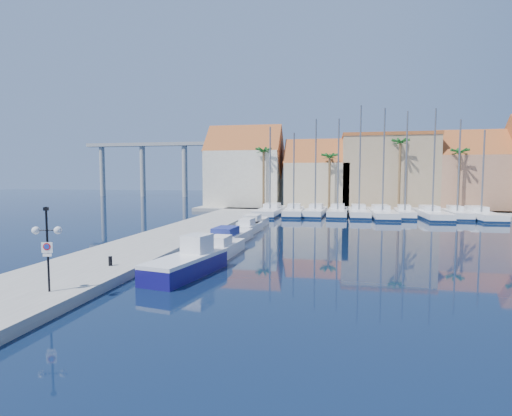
{
  "coord_description": "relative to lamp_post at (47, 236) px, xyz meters",
  "views": [
    {
      "loc": [
        4.3,
        -18.84,
        5.4
      ],
      "look_at": [
        -1.33,
        10.99,
        3.0
      ],
      "focal_mm": 28.0,
      "sensor_mm": 36.0,
      "label": 1
    }
  ],
  "objects": [
    {
      "name": "palm_2",
      "position": [
        21.47,
        46.09,
        7.13
      ],
      "size": [
        2.6,
        2.6,
        11.15
      ],
      "color": "brown",
      "rests_on": "shore_north"
    },
    {
      "name": "sailboat_5",
      "position": [
        18.36,
        39.86,
        -2.3
      ],
      "size": [
        3.17,
        11.24,
        14.14
      ],
      "rotation": [
        0.0,
        0.0,
        0.02
      ],
      "color": "white",
      "rests_on": "ground"
    },
    {
      "name": "sailboat_1",
      "position": [
        6.72,
        40.16,
        -2.31
      ],
      "size": [
        2.74,
        9.59,
        11.3
      ],
      "rotation": [
        0.0,
        0.0,
        0.02
      ],
      "color": "white",
      "rests_on": "ground"
    },
    {
      "name": "palm_0",
      "position": [
        1.47,
        46.09,
        6.19
      ],
      "size": [
        2.6,
        2.6,
        10.15
      ],
      "color": "brown",
      "rests_on": "shore_north"
    },
    {
      "name": "motorboat_west_1",
      "position": [
        3.6,
        16.24,
        -2.38
      ],
      "size": [
        2.77,
        7.28,
        1.4
      ],
      "rotation": [
        0.0,
        0.0,
        -0.07
      ],
      "color": "white",
      "rests_on": "ground"
    },
    {
      "name": "sailboat_2",
      "position": [
        9.69,
        40.54,
        -2.28
      ],
      "size": [
        3.23,
        9.61,
        13.09
      ],
      "rotation": [
        0.0,
        0.0,
        -0.08
      ],
      "color": "white",
      "rests_on": "ground"
    },
    {
      "name": "bollard",
      "position": [
        -0.13,
        5.02,
        -2.13
      ],
      "size": [
        0.21,
        0.21,
        0.52
      ],
      "primitive_type": "cylinder",
      "color": "black",
      "rests_on": "quay_west"
    },
    {
      "name": "motorboat_west_3",
      "position": [
        3.63,
        26.87,
        -2.38
      ],
      "size": [
        2.31,
        6.87,
        1.4
      ],
      "rotation": [
        0.0,
        0.0,
        -0.02
      ],
      "color": "white",
      "rests_on": "ground"
    },
    {
      "name": "fishing_boat",
      "position": [
        4.08,
        5.76,
        -2.19
      ],
      "size": [
        3.17,
        6.26,
        2.09
      ],
      "rotation": [
        0.0,
        0.0,
        -0.21
      ],
      "color": "navy",
      "rests_on": "ground"
    },
    {
      "name": "building_0",
      "position": [
        -2.53,
        51.09,
        3.64
      ],
      "size": [
        12.3,
        9.0,
        13.5
      ],
      "color": "beige",
      "rests_on": "shore_north"
    },
    {
      "name": "sailboat_4",
      "position": [
        15.46,
        40.6,
        -2.27
      ],
      "size": [
        2.73,
        9.9,
        14.71
      ],
      "rotation": [
        0.0,
        0.0,
        -0.01
      ],
      "color": "white",
      "rests_on": "ground"
    },
    {
      "name": "building_3",
      "position": [
        32.47,
        51.09,
        2.97
      ],
      "size": [
        10.3,
        8.0,
        12.0
      ],
      "color": "tan",
      "rests_on": "shore_north"
    },
    {
      "name": "sailboat_6",
      "position": [
        21.38,
        40.8,
        -2.25
      ],
      "size": [
        2.99,
        8.76,
        13.83
      ],
      "rotation": [
        0.0,
        0.0,
        -0.08
      ],
      "color": "white",
      "rests_on": "ground"
    },
    {
      "name": "shore_north",
      "position": [
        17.47,
        52.09,
        -2.64
      ],
      "size": [
        54.0,
        16.0,
        0.5
      ],
      "primitive_type": "cube",
      "color": "gray",
      "rests_on": "ground"
    },
    {
      "name": "viaduct",
      "position": [
        -31.61,
        86.09,
        7.36
      ],
      "size": [
        48.0,
        2.2,
        14.45
      ],
      "color": "#9E9E99",
      "rests_on": "ground"
    },
    {
      "name": "motorboat_west_0",
      "position": [
        4.46,
        11.34,
        -2.38
      ],
      "size": [
        2.03,
        5.47,
        1.4
      ],
      "rotation": [
        0.0,
        0.0,
        -0.06
      ],
      "color": "white",
      "rests_on": "ground"
    },
    {
      "name": "sailboat_7",
      "position": [
        24.49,
        39.85,
        -2.3
      ],
      "size": [
        3.03,
        11.01,
        13.91
      ],
      "rotation": [
        0.0,
        0.0,
        0.01
      ],
      "color": "white",
      "rests_on": "ground"
    },
    {
      "name": "sailboat_3",
      "position": [
        12.68,
        40.68,
        -2.29
      ],
      "size": [
        3.03,
        9.81,
        13.07
      ],
      "rotation": [
        0.0,
        0.0,
        -0.05
      ],
      "color": "white",
      "rests_on": "ground"
    },
    {
      "name": "palm_1",
      "position": [
        11.47,
        46.09,
        5.25
      ],
      "size": [
        2.6,
        2.6,
        9.15
      ],
      "color": "brown",
      "rests_on": "shore_north"
    },
    {
      "name": "lamp_post",
      "position": [
        0.0,
        0.0,
        0.0
      ],
      "size": [
        1.21,
        0.55,
        3.64
      ],
      "rotation": [
        0.0,
        0.0,
        0.25
      ],
      "color": "black",
      "rests_on": "quay_west"
    },
    {
      "name": "quay_west",
      "position": [
        -1.53,
        17.59,
        -2.64
      ],
      "size": [
        6.0,
        77.0,
        0.5
      ],
      "primitive_type": "cube",
      "color": "gray",
      "rests_on": "ground"
    },
    {
      "name": "sailboat_0",
      "position": [
        3.51,
        40.15,
        -2.32
      ],
      "size": [
        3.36,
        11.22,
        12.14
      ],
      "rotation": [
        0.0,
        0.0,
        -0.04
      ],
      "color": "white",
      "rests_on": "ground"
    },
    {
      "name": "ground",
      "position": [
        7.47,
        4.09,
        -2.89
      ],
      "size": [
        260.0,
        260.0,
        0.0
      ],
      "primitive_type": "plane",
      "color": "black",
      "rests_on": "ground"
    },
    {
      "name": "palm_3",
      "position": [
        29.47,
        46.09,
        5.72
      ],
      "size": [
        2.6,
        2.6,
        9.65
      ],
      "color": "brown",
      "rests_on": "shore_north"
    },
    {
      "name": "building_1",
      "position": [
        9.47,
        51.09,
        2.41
      ],
      "size": [
        10.3,
        8.0,
        11.0
      ],
      "color": "#C6B28B",
      "rests_on": "shore_north"
    },
    {
      "name": "sailboat_8",
      "position": [
        27.76,
        40.7,
        -2.28
      ],
      "size": [
        2.76,
        8.79,
        12.61
      ],
      "rotation": [
        0.0,
        0.0,
        -0.05
      ],
      "color": "white",
      "rests_on": "ground"
    },
    {
      "name": "sailboat_9",
      "position": [
        30.25,
        39.89,
        -2.33
      ],
      "size": [
        2.97,
        10.7,
        11.13
      ],
      "rotation": [
        0.0,
        0.0,
        0.01
      ],
      "color": "white",
      "rests_on": "ground"
    },
    {
      "name": "motorboat_west_2",
      "position": [
        3.93,
        22.7,
        -2.38
      ],
      "size": [
        2.07,
        5.27,
        1.4
      ],
      "rotation": [
        0.0,
        0.0,
        -0.08
      ],
      "color": "white",
      "rests_on": "ground"
    },
    {
      "name": "building_2",
      "position": [
        20.47,
        52.09,
        3.37
      ],
      "size": [
        14.2,
        10.2,
        11.5
      ],
      "color": "tan",
      "rests_on": "shore_north"
    }
  ]
}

